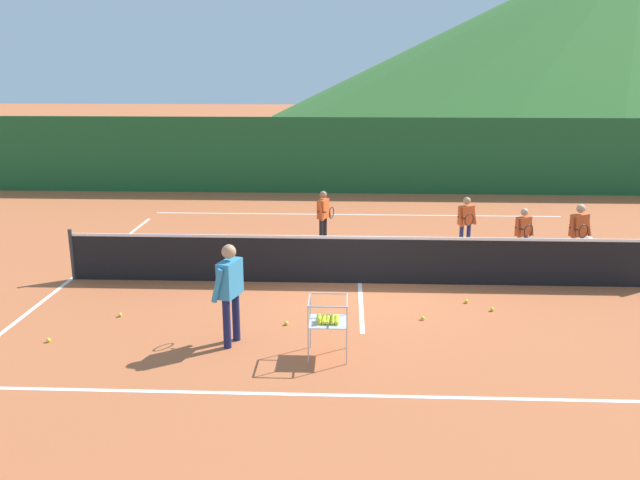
{
  "coord_description": "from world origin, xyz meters",
  "views": [
    {
      "loc": [
        -0.27,
        -12.3,
        4.24
      ],
      "look_at": [
        -0.78,
        -0.48,
        1.02
      ],
      "focal_mm": 36.32,
      "sensor_mm": 36.0,
      "label": 1
    }
  ],
  "objects_px": {
    "student_2": "(523,230)",
    "tennis_ball_1": "(466,301)",
    "student_3": "(579,229)",
    "tennis_ball_2": "(492,309)",
    "instructor": "(230,285)",
    "ball_cart": "(328,320)",
    "tennis_ball_0": "(286,323)",
    "student_0": "(324,212)",
    "tennis_ball_4": "(423,318)",
    "student_1": "(466,219)",
    "tennis_ball_5": "(120,315)",
    "tennis_net": "(360,259)",
    "tennis_ball_3": "(48,340)"
  },
  "relations": [
    {
      "from": "student_2",
      "to": "tennis_ball_1",
      "type": "xyz_separation_m",
      "value": [
        -1.66,
        -2.67,
        -0.69
      ]
    },
    {
      "from": "student_3",
      "to": "tennis_ball_2",
      "type": "bearing_deg",
      "value": -130.63
    },
    {
      "from": "instructor",
      "to": "ball_cart",
      "type": "relative_size",
      "value": 1.8
    },
    {
      "from": "instructor",
      "to": "tennis_ball_0",
      "type": "xyz_separation_m",
      "value": [
        0.79,
        0.78,
        -0.94
      ]
    },
    {
      "from": "student_0",
      "to": "ball_cart",
      "type": "height_order",
      "value": "student_0"
    },
    {
      "from": "instructor",
      "to": "student_2",
      "type": "height_order",
      "value": "instructor"
    },
    {
      "from": "tennis_ball_4",
      "to": "ball_cart",
      "type": "bearing_deg",
      "value": -137.03
    },
    {
      "from": "student_1",
      "to": "tennis_ball_4",
      "type": "relative_size",
      "value": 18.68
    },
    {
      "from": "student_1",
      "to": "tennis_ball_0",
      "type": "xyz_separation_m",
      "value": [
        -3.78,
        -4.71,
        -0.73
      ]
    },
    {
      "from": "student_3",
      "to": "student_2",
      "type": "bearing_deg",
      "value": 165.71
    },
    {
      "from": "instructor",
      "to": "tennis_ball_5",
      "type": "height_order",
      "value": "instructor"
    },
    {
      "from": "tennis_ball_2",
      "to": "tennis_ball_5",
      "type": "xyz_separation_m",
      "value": [
        -6.52,
        -0.54,
        0.0
      ]
    },
    {
      "from": "tennis_ball_0",
      "to": "tennis_ball_1",
      "type": "height_order",
      "value": "same"
    },
    {
      "from": "student_1",
      "to": "tennis_ball_5",
      "type": "relative_size",
      "value": 18.68
    },
    {
      "from": "ball_cart",
      "to": "tennis_ball_2",
      "type": "bearing_deg",
      "value": 34.2
    },
    {
      "from": "instructor",
      "to": "tennis_ball_1",
      "type": "relative_size",
      "value": 23.77
    },
    {
      "from": "student_3",
      "to": "tennis_ball_1",
      "type": "bearing_deg",
      "value": -139.17
    },
    {
      "from": "student_3",
      "to": "tennis_ball_4",
      "type": "relative_size",
      "value": 20.12
    },
    {
      "from": "ball_cart",
      "to": "tennis_ball_4",
      "type": "relative_size",
      "value": 13.22
    },
    {
      "from": "tennis_ball_0",
      "to": "student_0",
      "type": "bearing_deg",
      "value": 85.2
    },
    {
      "from": "tennis_net",
      "to": "tennis_ball_0",
      "type": "distance_m",
      "value": 2.59
    },
    {
      "from": "tennis_net",
      "to": "ball_cart",
      "type": "relative_size",
      "value": 13.04
    },
    {
      "from": "tennis_ball_0",
      "to": "tennis_ball_1",
      "type": "relative_size",
      "value": 1.0
    },
    {
      "from": "student_0",
      "to": "tennis_ball_1",
      "type": "height_order",
      "value": "student_0"
    },
    {
      "from": "instructor",
      "to": "student_3",
      "type": "xyz_separation_m",
      "value": [
        6.76,
        4.34,
        -0.15
      ]
    },
    {
      "from": "student_3",
      "to": "tennis_ball_0",
      "type": "distance_m",
      "value": 7.0
    },
    {
      "from": "ball_cart",
      "to": "tennis_ball_1",
      "type": "bearing_deg",
      "value": 43.23
    },
    {
      "from": "student_2",
      "to": "student_3",
      "type": "relative_size",
      "value": 0.88
    },
    {
      "from": "student_3",
      "to": "ball_cart",
      "type": "height_order",
      "value": "student_3"
    },
    {
      "from": "student_1",
      "to": "tennis_ball_2",
      "type": "distance_m",
      "value": 3.99
    },
    {
      "from": "tennis_ball_2",
      "to": "tennis_ball_4",
      "type": "relative_size",
      "value": 1.0
    },
    {
      "from": "instructor",
      "to": "tennis_ball_0",
      "type": "distance_m",
      "value": 1.45
    },
    {
      "from": "student_1",
      "to": "ball_cart",
      "type": "xyz_separation_m",
      "value": [
        -3.05,
        -5.87,
        -0.18
      ]
    },
    {
      "from": "tennis_ball_0",
      "to": "tennis_ball_2",
      "type": "distance_m",
      "value": 3.68
    },
    {
      "from": "tennis_ball_1",
      "to": "student_1",
      "type": "bearing_deg",
      "value": 80.93
    },
    {
      "from": "student_0",
      "to": "student_1",
      "type": "bearing_deg",
      "value": -7.44
    },
    {
      "from": "tennis_net",
      "to": "student_1",
      "type": "relative_size",
      "value": 9.23
    },
    {
      "from": "student_1",
      "to": "student_3",
      "type": "relative_size",
      "value": 0.93
    },
    {
      "from": "student_0",
      "to": "tennis_ball_1",
      "type": "bearing_deg",
      "value": -54.99
    },
    {
      "from": "ball_cart",
      "to": "tennis_ball_5",
      "type": "distance_m",
      "value": 3.95
    },
    {
      "from": "ball_cart",
      "to": "student_2",
      "type": "bearing_deg",
      "value": 50.33
    },
    {
      "from": "instructor",
      "to": "tennis_ball_3",
      "type": "bearing_deg",
      "value": -178.45
    },
    {
      "from": "instructor",
      "to": "tennis_ball_2",
      "type": "relative_size",
      "value": 23.77
    },
    {
      "from": "ball_cart",
      "to": "tennis_ball_0",
      "type": "distance_m",
      "value": 1.48
    },
    {
      "from": "tennis_net",
      "to": "student_1",
      "type": "height_order",
      "value": "student_1"
    },
    {
      "from": "student_0",
      "to": "student_2",
      "type": "distance_m",
      "value": 4.63
    },
    {
      "from": "student_0",
      "to": "tennis_ball_5",
      "type": "xyz_separation_m",
      "value": [
        -3.36,
        -4.9,
        -0.75
      ]
    },
    {
      "from": "student_1",
      "to": "student_2",
      "type": "xyz_separation_m",
      "value": [
        1.1,
        -0.87,
        -0.04
      ]
    },
    {
      "from": "tennis_ball_1",
      "to": "ball_cart",
      "type": "bearing_deg",
      "value": -136.77
    },
    {
      "from": "ball_cart",
      "to": "tennis_ball_5",
      "type": "height_order",
      "value": "ball_cart"
    }
  ]
}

